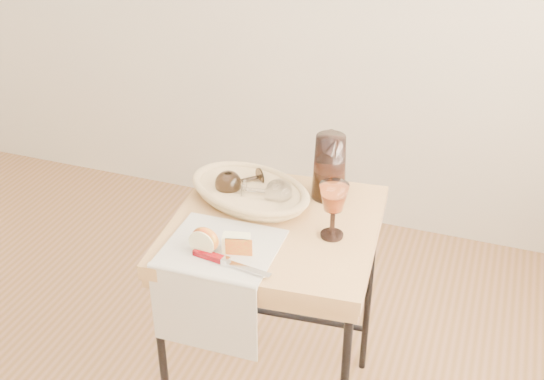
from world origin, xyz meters
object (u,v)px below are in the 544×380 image
at_px(side_table, 274,323).
at_px(apple_half, 205,239).
at_px(table_knife, 228,262).
at_px(goblet_lying_a, 242,181).
at_px(goblet_lying_b, 264,191).
at_px(tea_towel, 221,248).
at_px(pitcher, 330,167).
at_px(bread_basket, 250,193).
at_px(wine_goblet, 333,211).

bearing_deg(side_table, apple_half, -121.32).
distance_m(apple_half, table_knife, 0.09).
bearing_deg(apple_half, goblet_lying_a, 97.00).
bearing_deg(goblet_lying_b, tea_towel, -105.64).
relative_size(pitcher, apple_half, 3.07).
bearing_deg(bread_basket, table_knife, -60.06).
distance_m(goblet_lying_a, wine_goblet, 0.34).
bearing_deg(apple_half, pitcher, 63.58).
relative_size(side_table, pitcher, 3.09).
distance_m(bread_basket, goblet_lying_b, 0.06).
distance_m(bread_basket, goblet_lying_a, 0.05).
relative_size(goblet_lying_b, apple_half, 1.70).
bearing_deg(table_knife, wine_goblet, 54.41).
height_order(bread_basket, apple_half, apple_half).
relative_size(tea_towel, bread_basket, 0.85).
height_order(goblet_lying_a, pitcher, pitcher).
height_order(goblet_lying_a, apple_half, goblet_lying_a).
xyz_separation_m(pitcher, table_knife, (-0.15, -0.44, -0.09)).
bearing_deg(goblet_lying_b, side_table, -58.96).
height_order(side_table, tea_towel, tea_towel).
distance_m(bread_basket, pitcher, 0.25).
bearing_deg(table_knife, goblet_lying_a, 114.16).
xyz_separation_m(side_table, table_knife, (-0.04, -0.24, 0.39)).
bearing_deg(wine_goblet, apple_half, -147.09).
distance_m(side_table, tea_towel, 0.43).
bearing_deg(goblet_lying_a, apple_half, 48.57).
height_order(goblet_lying_a, wine_goblet, wine_goblet).
distance_m(side_table, apple_half, 0.48).
bearing_deg(pitcher, apple_half, -98.31).
relative_size(bread_basket, table_knife, 1.58).
xyz_separation_m(side_table, apple_half, (-0.12, -0.20, 0.42)).
bearing_deg(table_knife, side_table, 87.85).
distance_m(goblet_lying_b, apple_half, 0.28).
distance_m(side_table, bread_basket, 0.43).
relative_size(tea_towel, goblet_lying_b, 2.23).
height_order(bread_basket, goblet_lying_a, goblet_lying_a).
bearing_deg(pitcher, side_table, -96.45).
bearing_deg(table_knife, goblet_lying_b, 101.13).
relative_size(apple_half, table_knife, 0.35).
relative_size(bread_basket, goblet_lying_b, 2.63).
distance_m(goblet_lying_a, pitcher, 0.27).
bearing_deg(wine_goblet, table_knife, -133.36).
bearing_deg(goblet_lying_a, wine_goblet, 114.02).
bearing_deg(pitcher, wine_goblet, -50.35).
relative_size(side_table, table_knife, 3.36).
xyz_separation_m(side_table, pitcher, (0.10, 0.20, 0.48)).
xyz_separation_m(tea_towel, bread_basket, (-0.02, 0.27, 0.02)).
distance_m(side_table, wine_goblet, 0.49).
bearing_deg(goblet_lying_b, pitcher, 29.10).
xyz_separation_m(bread_basket, apple_half, (-0.01, -0.30, 0.02)).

